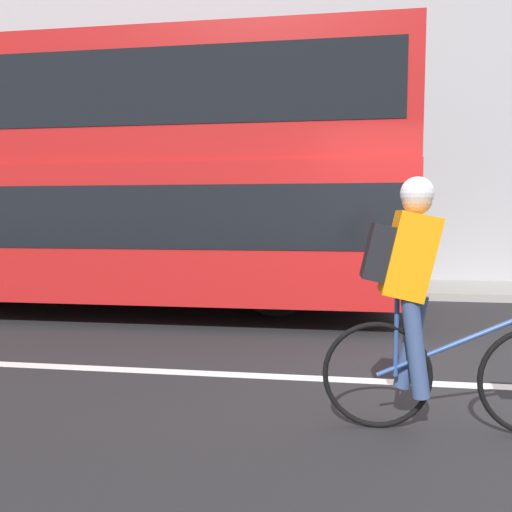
# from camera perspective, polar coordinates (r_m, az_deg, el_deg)

# --- Properties ---
(ground_plane) EXTENTS (80.00, 80.00, 0.00)m
(ground_plane) POSITION_cam_1_polar(r_m,az_deg,el_deg) (4.59, 22.97, -13.68)
(ground_plane) COLOR #232326
(road_center_line) EXTENTS (50.00, 0.14, 0.01)m
(road_center_line) POSITION_cam_1_polar(r_m,az_deg,el_deg) (4.64, 22.81, -13.44)
(road_center_line) COLOR silver
(road_center_line) RESTS_ON ground_plane
(sidewalk_curb) EXTENTS (60.00, 1.88, 0.13)m
(sidewalk_curb) POSITION_cam_1_polar(r_m,az_deg,el_deg) (9.62, 14.98, -3.60)
(sidewalk_curb) COLOR gray
(sidewalk_curb) RESTS_ON ground_plane
(building_facade) EXTENTS (60.00, 0.30, 8.22)m
(building_facade) POSITION_cam_1_polar(r_m,az_deg,el_deg) (10.94, 14.73, 18.73)
(building_facade) COLOR #9E9EA3
(building_facade) RESTS_ON ground_plane
(bus) EXTENTS (9.26, 2.50, 3.68)m
(bus) POSITION_cam_1_polar(r_m,az_deg,el_deg) (7.91, -19.05, 8.97)
(bus) COLOR black
(bus) RESTS_ON ground_plane
(cyclist_on_bike) EXTENTS (1.71, 0.32, 1.66)m
(cyclist_on_bike) POSITION_cam_1_polar(r_m,az_deg,el_deg) (3.42, 19.15, -4.42)
(cyclist_on_bike) COLOR black
(cyclist_on_bike) RESTS_ON ground_plane
(street_sign_post) EXTENTS (0.36, 0.09, 2.43)m
(street_sign_post) POSITION_cam_1_polar(r_m,az_deg,el_deg) (9.38, 4.30, 5.08)
(street_sign_post) COLOR #59595B
(street_sign_post) RESTS_ON sidewalk_curb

